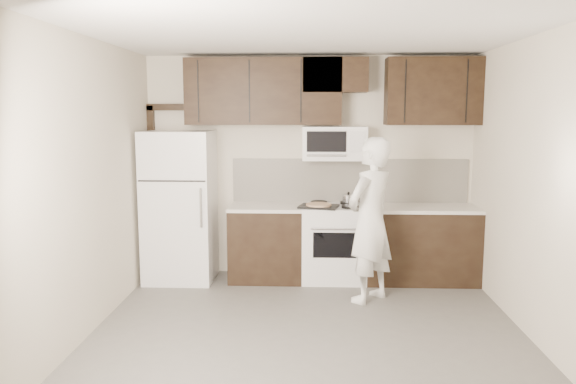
# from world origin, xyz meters

# --- Properties ---
(floor) EXTENTS (4.50, 4.50, 0.00)m
(floor) POSITION_xyz_m (0.00, 0.00, 0.00)
(floor) COLOR #585552
(floor) RESTS_ON ground
(back_wall) EXTENTS (4.00, 0.00, 4.00)m
(back_wall) POSITION_xyz_m (0.00, 2.25, 1.35)
(back_wall) COLOR beige
(back_wall) RESTS_ON ground
(ceiling) EXTENTS (4.50, 4.50, 0.00)m
(ceiling) POSITION_xyz_m (0.00, 0.00, 2.70)
(ceiling) COLOR white
(ceiling) RESTS_ON back_wall
(counter_run) EXTENTS (2.95, 0.64, 0.91)m
(counter_run) POSITION_xyz_m (0.60, 1.94, 0.46)
(counter_run) COLOR black
(counter_run) RESTS_ON floor
(stove) EXTENTS (0.76, 0.66, 0.94)m
(stove) POSITION_xyz_m (0.30, 1.94, 0.46)
(stove) COLOR white
(stove) RESTS_ON floor
(backsplash) EXTENTS (2.90, 0.02, 0.54)m
(backsplash) POSITION_xyz_m (0.50, 2.24, 1.18)
(backsplash) COLOR silver
(backsplash) RESTS_ON counter_run
(upper_cabinets) EXTENTS (3.48, 0.35, 0.78)m
(upper_cabinets) POSITION_xyz_m (0.21, 2.08, 2.28)
(upper_cabinets) COLOR black
(upper_cabinets) RESTS_ON back_wall
(microwave) EXTENTS (0.76, 0.42, 0.40)m
(microwave) POSITION_xyz_m (0.30, 2.06, 1.65)
(microwave) COLOR white
(microwave) RESTS_ON upper_cabinets
(refrigerator) EXTENTS (0.80, 0.76, 1.80)m
(refrigerator) POSITION_xyz_m (-1.55, 1.89, 0.90)
(refrigerator) COLOR white
(refrigerator) RESTS_ON floor
(door_trim) EXTENTS (0.50, 0.08, 2.12)m
(door_trim) POSITION_xyz_m (-1.92, 2.21, 1.25)
(door_trim) COLOR black
(door_trim) RESTS_ON floor
(saucepan) EXTENTS (0.27, 0.15, 0.15)m
(saucepan) POSITION_xyz_m (0.48, 2.09, 0.97)
(saucepan) COLOR silver
(saucepan) RESTS_ON stove
(baking_tray) EXTENTS (0.50, 0.42, 0.02)m
(baking_tray) POSITION_xyz_m (0.11, 1.81, 0.92)
(baking_tray) COLOR black
(baking_tray) RESTS_ON counter_run
(pizza) EXTENTS (0.36, 0.36, 0.02)m
(pizza) POSITION_xyz_m (0.11, 1.81, 0.94)
(pizza) COLOR #CEAE8A
(pizza) RESTS_ON baking_tray
(person) EXTENTS (0.74, 0.76, 1.77)m
(person) POSITION_xyz_m (0.65, 1.20, 0.88)
(person) COLOR white
(person) RESTS_ON floor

